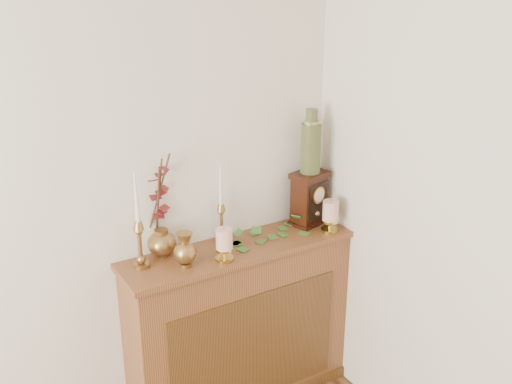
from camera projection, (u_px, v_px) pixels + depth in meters
console_shelf at (241, 329)px, 3.19m from camera, size 1.24×0.34×0.93m
candlestick_left at (139, 237)px, 2.75m from camera, size 0.08×0.08×0.47m
candlestick_center at (221, 216)px, 3.02m from camera, size 0.07×0.07×0.41m
bud_vase at (185, 250)px, 2.77m from camera, size 0.11×0.11×0.17m
ginger_jar at (160, 208)px, 2.86m from camera, size 0.21×0.23×0.52m
pillar_candle_left at (224, 243)px, 2.83m from camera, size 0.09×0.09×0.17m
pillar_candle_right at (330, 215)px, 3.14m from camera, size 0.09×0.09×0.18m
ivy_garland at (265, 234)px, 3.10m from camera, size 0.46×0.22×0.09m
mantel_clock at (309, 199)px, 3.22m from camera, size 0.22×0.18×0.29m
ceramic_vase at (311, 145)px, 3.11m from camera, size 0.11×0.11×0.34m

